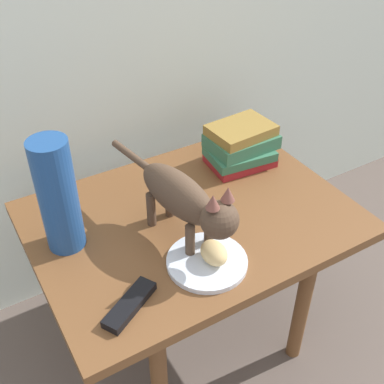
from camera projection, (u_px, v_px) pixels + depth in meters
The scene contains 8 objects.
ground_plane at pixel (192, 330), 1.62m from camera, with size 6.00×6.00×0.00m, color brown.
side_table at pixel (192, 232), 1.35m from camera, with size 0.86×0.63×0.51m.
plate at pixel (207, 262), 1.17m from camera, with size 0.20×0.20×0.01m, color silver.
bread_roll at pixel (214, 253), 1.15m from camera, with size 0.08×0.06×0.05m, color #E0BC7A.
cat at pixel (185, 199), 1.16m from camera, with size 0.13×0.48×0.23m.
book_stack at pixel (241, 145), 1.48m from camera, with size 0.22×0.17×0.13m.
green_vase at pixel (58, 196), 1.14m from camera, with size 0.09×0.09×0.30m, color navy.
tv_remote at pixel (130, 305), 1.06m from camera, with size 0.15×0.04×0.02m, color black.
Camera 1 is at (-0.51, -0.87, 1.35)m, focal length 45.10 mm.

